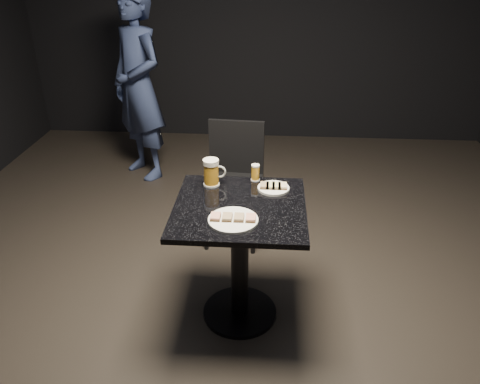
{
  "coord_description": "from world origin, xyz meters",
  "views": [
    {
      "loc": [
        0.15,
        -2.15,
        1.97
      ],
      "look_at": [
        0.0,
        0.02,
        0.82
      ],
      "focal_mm": 35.0,
      "sensor_mm": 36.0,
      "label": 1
    }
  ],
  "objects_px": {
    "plate_small": "(273,188)",
    "table": "(240,243)",
    "beer_mug": "(212,172)",
    "chair": "(234,175)",
    "patron": "(138,87)",
    "plate_large": "(233,220)",
    "beer_tumbler": "(255,173)"
  },
  "relations": [
    {
      "from": "plate_large",
      "to": "table",
      "type": "height_order",
      "value": "plate_large"
    },
    {
      "from": "plate_small",
      "to": "patron",
      "type": "bearing_deg",
      "value": 125.52
    },
    {
      "from": "patron",
      "to": "chair",
      "type": "height_order",
      "value": "patron"
    },
    {
      "from": "plate_small",
      "to": "chair",
      "type": "bearing_deg",
      "value": 112.11
    },
    {
      "from": "beer_mug",
      "to": "chair",
      "type": "distance_m",
      "value": 0.74
    },
    {
      "from": "beer_mug",
      "to": "plate_large",
      "type": "bearing_deg",
      "value": -68.48
    },
    {
      "from": "plate_large",
      "to": "beer_tumbler",
      "type": "distance_m",
      "value": 0.48
    },
    {
      "from": "table",
      "to": "beer_mug",
      "type": "xyz_separation_m",
      "value": [
        -0.18,
        0.23,
        0.32
      ]
    },
    {
      "from": "plate_small",
      "to": "beer_tumbler",
      "type": "distance_m",
      "value": 0.16
    },
    {
      "from": "patron",
      "to": "beer_tumbler",
      "type": "xyz_separation_m",
      "value": [
        1.11,
        -1.6,
        -0.05
      ]
    },
    {
      "from": "beer_mug",
      "to": "chair",
      "type": "height_order",
      "value": "beer_mug"
    },
    {
      "from": "plate_small",
      "to": "chair",
      "type": "xyz_separation_m",
      "value": [
        -0.28,
        0.69,
        -0.26
      ]
    },
    {
      "from": "beer_mug",
      "to": "beer_tumbler",
      "type": "height_order",
      "value": "beer_mug"
    },
    {
      "from": "plate_small",
      "to": "table",
      "type": "distance_m",
      "value": 0.36
    },
    {
      "from": "beer_tumbler",
      "to": "plate_small",
      "type": "bearing_deg",
      "value": -46.11
    },
    {
      "from": "plate_large",
      "to": "plate_small",
      "type": "height_order",
      "value": "same"
    },
    {
      "from": "beer_tumbler",
      "to": "chair",
      "type": "relative_size",
      "value": 0.11
    },
    {
      "from": "plate_small",
      "to": "beer_mug",
      "type": "relative_size",
      "value": 1.14
    },
    {
      "from": "table",
      "to": "chair",
      "type": "relative_size",
      "value": 0.86
    },
    {
      "from": "plate_large",
      "to": "plate_small",
      "type": "distance_m",
      "value": 0.41
    },
    {
      "from": "beer_tumbler",
      "to": "chair",
      "type": "bearing_deg",
      "value": 106.65
    },
    {
      "from": "plate_small",
      "to": "table",
      "type": "height_order",
      "value": "plate_small"
    },
    {
      "from": "chair",
      "to": "patron",
      "type": "bearing_deg",
      "value": 132.67
    },
    {
      "from": "patron",
      "to": "beer_mug",
      "type": "distance_m",
      "value": 1.89
    },
    {
      "from": "patron",
      "to": "table",
      "type": "distance_m",
      "value": 2.2
    },
    {
      "from": "beer_mug",
      "to": "beer_tumbler",
      "type": "relative_size",
      "value": 1.61
    },
    {
      "from": "plate_small",
      "to": "beer_mug",
      "type": "height_order",
      "value": "beer_mug"
    },
    {
      "from": "chair",
      "to": "beer_mug",
      "type": "bearing_deg",
      "value": -96.36
    },
    {
      "from": "beer_tumbler",
      "to": "chair",
      "type": "height_order",
      "value": "chair"
    },
    {
      "from": "plate_small",
      "to": "beer_tumbler",
      "type": "bearing_deg",
      "value": 133.89
    },
    {
      "from": "patron",
      "to": "beer_mug",
      "type": "relative_size",
      "value": 10.79
    },
    {
      "from": "beer_tumbler",
      "to": "beer_mug",
      "type": "bearing_deg",
      "value": -162.25
    }
  ]
}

